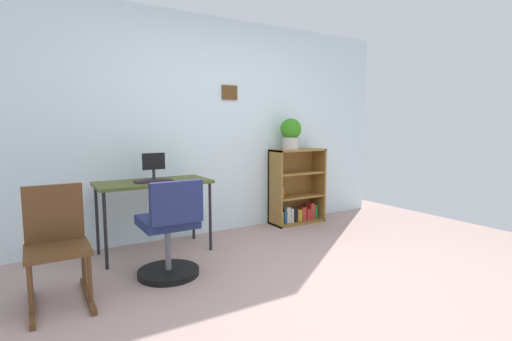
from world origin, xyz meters
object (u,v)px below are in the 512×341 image
(bookshelf_low, at_px, (295,190))
(office_chair, at_px, (170,235))
(keyboard, at_px, (154,181))
(potted_plant_on_shelf, at_px, (291,133))
(desk, at_px, (154,187))
(monitor, at_px, (154,168))
(rocking_chair, at_px, (57,243))

(bookshelf_low, bearing_deg, office_chair, -154.94)
(keyboard, distance_m, potted_plant_on_shelf, 1.91)
(potted_plant_on_shelf, bearing_deg, keyboard, -172.29)
(desk, xyz_separation_m, office_chair, (-0.08, -0.71, -0.30))
(keyboard, xyz_separation_m, potted_plant_on_shelf, (1.84, 0.25, 0.45))
(monitor, relative_size, keyboard, 0.78)
(desk, relative_size, bookshelf_low, 1.12)
(keyboard, height_order, office_chair, office_chair)
(bookshelf_low, bearing_deg, keyboard, -171.18)
(keyboard, height_order, rocking_chair, rocking_chair)
(monitor, xyz_separation_m, keyboard, (-0.04, -0.14, -0.12))
(monitor, height_order, rocking_chair, monitor)
(monitor, bearing_deg, potted_plant_on_shelf, 3.63)
(desk, xyz_separation_m, keyboard, (-0.02, -0.07, 0.07))
(office_chair, distance_m, bookshelf_low, 2.24)
(office_chair, relative_size, bookshelf_low, 0.87)
(desk, bearing_deg, monitor, 67.93)
(keyboard, height_order, potted_plant_on_shelf, potted_plant_on_shelf)
(desk, relative_size, keyboard, 3.10)
(office_chair, bearing_deg, keyboard, 84.36)
(desk, distance_m, rocking_chair, 1.17)
(bookshelf_low, height_order, potted_plant_on_shelf, potted_plant_on_shelf)
(bookshelf_low, distance_m, potted_plant_on_shelf, 0.78)
(office_chair, distance_m, potted_plant_on_shelf, 2.26)
(office_chair, bearing_deg, monitor, 82.13)
(monitor, bearing_deg, rocking_chair, -141.24)
(rocking_chair, bearing_deg, bookshelf_low, 17.92)
(rocking_chair, bearing_deg, keyboard, 34.66)
(monitor, relative_size, potted_plant_on_shelf, 0.69)
(monitor, height_order, keyboard, monitor)
(keyboard, xyz_separation_m, rocking_chair, (-0.90, -0.62, -0.31))
(rocking_chair, height_order, bookshelf_low, bookshelf_low)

